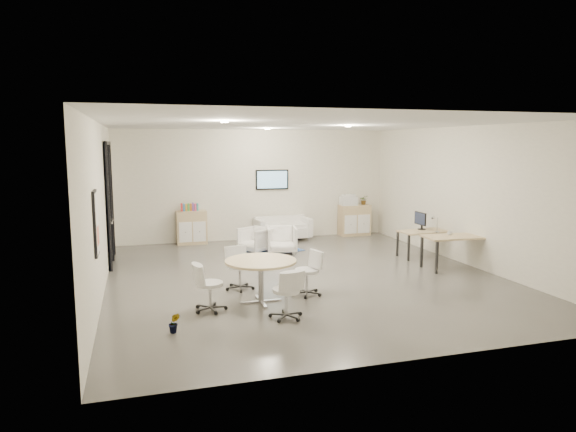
# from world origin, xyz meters

# --- Properties ---
(room_shell) EXTENTS (9.60, 10.60, 4.80)m
(room_shell) POSITION_xyz_m (0.00, 0.00, 1.60)
(room_shell) COLOR #524F4B
(room_shell) RESTS_ON ground
(glass_door) EXTENTS (0.09, 1.90, 2.85)m
(glass_door) POSITION_xyz_m (-3.95, 2.51, 1.50)
(glass_door) COLOR black
(glass_door) RESTS_ON room_shell
(artwork) EXTENTS (0.05, 0.54, 1.04)m
(artwork) POSITION_xyz_m (-3.97, -1.60, 1.55)
(artwork) COLOR black
(artwork) RESTS_ON room_shell
(wall_tv) EXTENTS (0.98, 0.06, 0.58)m
(wall_tv) POSITION_xyz_m (0.50, 4.46, 1.75)
(wall_tv) COLOR black
(wall_tv) RESTS_ON room_shell
(ceiling_spots) EXTENTS (3.14, 4.14, 0.03)m
(ceiling_spots) POSITION_xyz_m (-0.20, 0.83, 3.18)
(ceiling_spots) COLOR #FFEAC6
(ceiling_spots) RESTS_ON room_shell
(sideboard_left) EXTENTS (0.83, 0.43, 0.93)m
(sideboard_left) POSITION_xyz_m (-1.89, 4.26, 0.47)
(sideboard_left) COLOR tan
(sideboard_left) RESTS_ON room_shell
(sideboard_right) EXTENTS (0.94, 0.45, 0.94)m
(sideboard_right) POSITION_xyz_m (3.06, 4.25, 0.47)
(sideboard_right) COLOR tan
(sideboard_right) RESTS_ON room_shell
(books) EXTENTS (0.48, 0.14, 0.22)m
(books) POSITION_xyz_m (-1.94, 4.26, 1.04)
(books) COLOR red
(books) RESTS_ON sideboard_left
(printer) EXTENTS (0.49, 0.42, 0.33)m
(printer) POSITION_xyz_m (2.85, 4.25, 1.09)
(printer) COLOR white
(printer) RESTS_ON sideboard_right
(loveseat) EXTENTS (1.62, 0.89, 0.58)m
(loveseat) POSITION_xyz_m (0.71, 4.10, 0.32)
(loveseat) COLOR silver
(loveseat) RESTS_ON room_shell
(blue_rug) EXTENTS (1.87, 1.51, 0.01)m
(blue_rug) POSITION_xyz_m (-0.06, 2.76, 0.01)
(blue_rug) COLOR navy
(blue_rug) RESTS_ON room_shell
(armchair_left) EXTENTS (0.92, 0.93, 0.71)m
(armchair_left) POSITION_xyz_m (-0.43, 2.66, 0.36)
(armchair_left) COLOR silver
(armchair_left) RESTS_ON room_shell
(armchair_right) EXTENTS (0.86, 0.82, 0.76)m
(armchair_right) POSITION_xyz_m (0.19, 2.36, 0.38)
(armchair_right) COLOR silver
(armchair_right) RESTS_ON room_shell
(desk_rear) EXTENTS (1.34, 0.77, 0.67)m
(desk_rear) POSITION_xyz_m (3.47, 0.90, 0.60)
(desk_rear) COLOR tan
(desk_rear) RESTS_ON room_shell
(desk_front) EXTENTS (1.47, 0.80, 0.74)m
(desk_front) POSITION_xyz_m (3.50, -0.33, 0.67)
(desk_front) COLOR tan
(desk_front) RESTS_ON room_shell
(monitor) EXTENTS (0.20, 0.50, 0.44)m
(monitor) POSITION_xyz_m (3.43, 1.05, 0.90)
(monitor) COLOR black
(monitor) RESTS_ON desk_rear
(round_table) EXTENTS (1.26, 1.26, 0.77)m
(round_table) POSITION_xyz_m (-1.29, -1.54, 0.69)
(round_table) COLOR tan
(round_table) RESTS_ON room_shell
(meeting_chairs) EXTENTS (2.54, 2.54, 0.82)m
(meeting_chairs) POSITION_xyz_m (-1.29, -1.54, 0.41)
(meeting_chairs) COLOR white
(meeting_chairs) RESTS_ON room_shell
(plant_cabinet) EXTENTS (0.33, 0.35, 0.22)m
(plant_cabinet) POSITION_xyz_m (3.37, 4.27, 1.05)
(plant_cabinet) COLOR #3F7F3F
(plant_cabinet) RESTS_ON sideboard_right
(plant_floor) EXTENTS (0.22, 0.33, 0.14)m
(plant_floor) POSITION_xyz_m (-2.88, -2.62, 0.07)
(plant_floor) COLOR #3F7F3F
(plant_floor) RESTS_ON room_shell
(cup) EXTENTS (0.13, 0.12, 0.11)m
(cup) POSITION_xyz_m (3.42, -0.21, 0.80)
(cup) COLOR white
(cup) RESTS_ON desk_front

